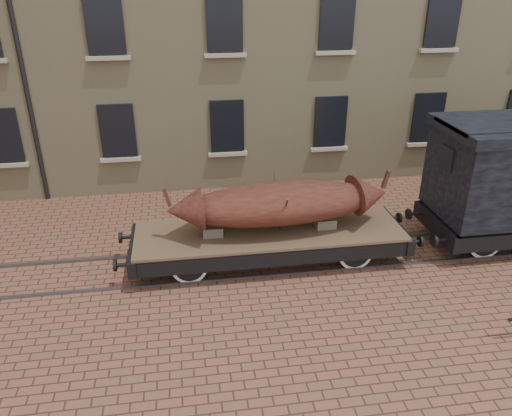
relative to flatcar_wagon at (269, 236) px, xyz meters
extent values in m
plane|color=brown|center=(1.95, 0.00, -0.71)|extent=(90.00, 90.00, 0.00)
cube|color=black|center=(-7.55, 4.96, 1.49)|extent=(1.10, 0.12, 1.70)
cube|color=#A8A28E|center=(-7.55, 4.90, 0.54)|extent=(1.30, 0.18, 0.12)
cube|color=black|center=(-4.05, 4.96, 1.49)|extent=(1.10, 0.12, 1.70)
cube|color=#A8A28E|center=(-4.05, 4.90, 0.54)|extent=(1.30, 0.18, 0.12)
cube|color=black|center=(-0.55, 4.96, 1.49)|extent=(1.10, 0.12, 1.70)
cube|color=#A8A28E|center=(-0.55, 4.90, 0.54)|extent=(1.30, 0.18, 0.12)
cube|color=black|center=(2.95, 4.96, 1.49)|extent=(1.10, 0.12, 1.70)
cube|color=#A8A28E|center=(2.95, 4.90, 0.54)|extent=(1.30, 0.18, 0.12)
cube|color=black|center=(6.45, 4.96, 1.49)|extent=(1.10, 0.12, 1.70)
cube|color=#A8A28E|center=(6.45, 4.90, 0.54)|extent=(1.30, 0.18, 0.12)
cube|color=black|center=(-4.05, 4.96, 4.69)|extent=(1.10, 0.12, 1.70)
cube|color=#A8A28E|center=(-4.05, 4.90, 3.74)|extent=(1.30, 0.18, 0.12)
cube|color=black|center=(-0.55, 4.96, 4.69)|extent=(1.10, 0.12, 1.70)
cube|color=#A8A28E|center=(-0.55, 4.90, 3.74)|extent=(1.30, 0.18, 0.12)
cube|color=black|center=(2.95, 4.96, 4.69)|extent=(1.10, 0.12, 1.70)
cube|color=#A8A28E|center=(2.95, 4.90, 3.74)|extent=(1.30, 0.18, 0.12)
cube|color=black|center=(6.45, 4.96, 4.69)|extent=(1.10, 0.12, 1.70)
cube|color=#A8A28E|center=(6.45, 4.90, 3.74)|extent=(1.30, 0.18, 0.12)
cube|color=#59595E|center=(1.95, -0.72, -0.68)|extent=(30.00, 0.08, 0.06)
cube|color=#59595E|center=(1.95, 0.72, -0.68)|extent=(30.00, 0.08, 0.06)
cube|color=brown|center=(0.00, 0.00, 0.13)|extent=(6.72, 1.97, 0.11)
cube|color=black|center=(0.00, -0.91, -0.09)|extent=(6.72, 0.14, 0.40)
cube|color=black|center=(0.00, 0.91, -0.09)|extent=(6.72, 0.14, 0.40)
cube|color=black|center=(-3.36, 0.00, -0.09)|extent=(0.20, 2.06, 0.40)
cylinder|color=black|center=(-3.61, -0.67, -0.09)|extent=(0.31, 0.09, 0.09)
cylinder|color=black|center=(-3.76, -0.67, -0.09)|extent=(0.07, 0.29, 0.29)
cylinder|color=black|center=(-3.61, 0.67, -0.09)|extent=(0.31, 0.09, 0.09)
cylinder|color=black|center=(-3.76, 0.67, -0.09)|extent=(0.07, 0.29, 0.29)
cube|color=black|center=(3.36, 0.00, -0.09)|extent=(0.20, 2.06, 0.40)
cylinder|color=black|center=(3.61, -0.67, -0.09)|extent=(0.31, 0.09, 0.09)
cylinder|color=black|center=(3.76, -0.67, -0.09)|extent=(0.07, 0.29, 0.29)
cylinder|color=black|center=(3.61, 0.67, -0.09)|extent=(0.31, 0.09, 0.09)
cylinder|color=black|center=(3.76, 0.67, -0.09)|extent=(0.07, 0.29, 0.29)
cylinder|color=black|center=(-2.06, 0.00, -0.28)|extent=(0.09, 1.70, 0.09)
cylinder|color=white|center=(-2.06, -0.72, -0.28)|extent=(0.86, 0.06, 0.86)
cylinder|color=black|center=(-2.06, -0.72, -0.28)|extent=(0.71, 0.09, 0.71)
cube|color=black|center=(-2.06, -0.83, -0.07)|extent=(0.81, 0.07, 0.09)
cylinder|color=white|center=(-2.06, 0.72, -0.28)|extent=(0.86, 0.06, 0.86)
cylinder|color=black|center=(-2.06, 0.72, -0.28)|extent=(0.71, 0.09, 0.71)
cube|color=black|center=(-2.06, 0.83, -0.07)|extent=(0.81, 0.07, 0.09)
cylinder|color=black|center=(2.06, 0.00, -0.28)|extent=(0.09, 1.70, 0.09)
cylinder|color=white|center=(2.06, -0.72, -0.28)|extent=(0.86, 0.06, 0.86)
cylinder|color=black|center=(2.06, -0.72, -0.28)|extent=(0.71, 0.09, 0.71)
cube|color=black|center=(2.06, -0.83, -0.07)|extent=(0.81, 0.07, 0.09)
cylinder|color=white|center=(2.06, 0.72, -0.28)|extent=(0.86, 0.06, 0.86)
cylinder|color=black|center=(2.06, 0.72, -0.28)|extent=(0.71, 0.09, 0.71)
cube|color=black|center=(2.06, 0.83, -0.07)|extent=(0.81, 0.07, 0.09)
cube|color=black|center=(0.00, 0.00, -0.22)|extent=(3.58, 0.05, 0.05)
cube|color=gray|center=(-1.43, 0.00, 0.31)|extent=(0.49, 0.45, 0.25)
cube|color=gray|center=(1.43, 0.00, 0.31)|extent=(0.49, 0.45, 0.25)
ellipsoid|color=maroon|center=(0.26, 0.00, 0.91)|extent=(5.03, 1.78, 0.99)
cone|color=maroon|center=(-2.09, -0.11, 0.96)|extent=(0.90, 0.98, 0.94)
cube|color=maroon|center=(-2.47, -0.13, 1.33)|extent=(0.20, 0.11, 0.48)
cone|color=maroon|center=(2.62, 0.11, 0.96)|extent=(0.90, 0.98, 0.94)
cube|color=maroon|center=(3.00, 0.13, 1.33)|extent=(0.20, 0.11, 0.48)
cylinder|color=#443429|center=(0.26, -0.40, 0.78)|extent=(0.04, 0.85, 1.23)
cylinder|color=#443429|center=(0.26, 0.40, 0.78)|extent=(0.04, 0.85, 1.23)
cube|color=black|center=(7.38, 1.05, -0.05)|extent=(5.73, 0.15, 0.43)
cube|color=black|center=(4.51, 0.00, -0.05)|extent=(0.21, 2.29, 0.43)
cylinder|color=black|center=(4.08, -0.76, -0.05)|extent=(0.08, 0.31, 0.31)
cylinder|color=black|center=(4.08, 0.76, -0.05)|extent=(0.08, 0.31, 0.31)
cylinder|color=black|center=(5.56, 0.00, -0.26)|extent=(0.10, 1.81, 0.10)
cylinder|color=white|center=(5.56, -0.72, -0.26)|extent=(0.92, 0.07, 0.92)
cylinder|color=black|center=(5.56, -0.72, -0.26)|extent=(0.75, 0.10, 0.75)
cylinder|color=white|center=(5.56, 0.72, -0.26)|extent=(0.92, 0.07, 0.92)
cylinder|color=black|center=(5.56, 0.72, -0.26)|extent=(0.75, 0.10, 0.75)
cube|color=black|center=(4.49, 0.00, 1.86)|extent=(0.08, 0.57, 0.57)
camera|label=1|loc=(-2.02, -10.91, 6.11)|focal=35.00mm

